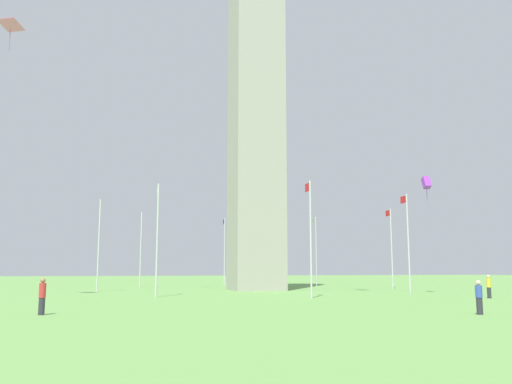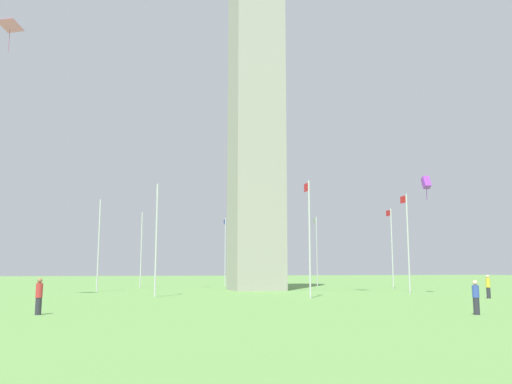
{
  "view_description": "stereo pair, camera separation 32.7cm",
  "coord_description": "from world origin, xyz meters",
  "views": [
    {
      "loc": [
        -53.89,
        14.78,
        2.13
      ],
      "look_at": [
        0.0,
        0.0,
        10.23
      ],
      "focal_mm": 37.52,
      "sensor_mm": 36.0,
      "label": 1
    },
    {
      "loc": [
        -53.98,
        14.46,
        2.13
      ],
      "look_at": [
        0.0,
        0.0,
        10.23
      ],
      "focal_mm": 37.52,
      "sensor_mm": 36.0,
      "label": 2
    }
  ],
  "objects": [
    {
      "name": "ground_plane",
      "position": [
        0.0,
        0.0,
        0.0
      ],
      "size": [
        260.0,
        260.0,
        0.0
      ],
      "primitive_type": "plane",
      "color": "#609347"
    },
    {
      "name": "flagpole_sw",
      "position": [
        -11.08,
        -11.14,
        4.86
      ],
      "size": [
        1.12,
        0.14,
        8.92
      ],
      "color": "silver",
      "rests_on": "ground"
    },
    {
      "name": "flagpole_n",
      "position": [
        15.81,
        0.0,
        4.86
      ],
      "size": [
        1.12,
        0.14,
        8.92
      ],
      "color": "silver",
      "rests_on": "ground"
    },
    {
      "name": "flagpole_ne",
      "position": [
        11.19,
        11.14,
        4.86
      ],
      "size": [
        1.12,
        0.14,
        8.92
      ],
      "color": "silver",
      "rests_on": "ground"
    },
    {
      "name": "flagpole_se",
      "position": [
        -11.08,
        11.14,
        4.86
      ],
      "size": [
        1.12,
        0.14,
        8.92
      ],
      "color": "silver",
      "rests_on": "ground"
    },
    {
      "name": "person_red_shirt",
      "position": [
        -26.39,
        17.75,
        0.86
      ],
      "size": [
        0.32,
        0.32,
        1.73
      ],
      "rotation": [
        0.0,
        0.0,
        -0.87
      ],
      "color": "#2D2D38",
      "rests_on": "ground"
    },
    {
      "name": "person_yellow_shirt",
      "position": [
        -19.55,
        -12.63,
        0.86
      ],
      "size": [
        0.32,
        0.32,
        1.72
      ],
      "rotation": [
        0.0,
        0.0,
        0.61
      ],
      "color": "#2D2D38",
      "rests_on": "ground"
    },
    {
      "name": "kite_purple_box",
      "position": [
        -12.12,
        -12.62,
        9.87
      ],
      "size": [
        1.06,
        0.73,
        2.23
      ],
      "color": "purple"
    },
    {
      "name": "flagpole_e",
      "position": [
        0.05,
        15.75,
        4.86
      ],
      "size": [
        1.12,
        0.14,
        8.92
      ],
      "color": "silver",
      "rests_on": "ground"
    },
    {
      "name": "flagpole_s",
      "position": [
        -15.7,
        0.0,
        4.86
      ],
      "size": [
        1.12,
        0.14,
        8.92
      ],
      "color": "silver",
      "rests_on": "ground"
    },
    {
      "name": "flagpole_w",
      "position": [
        0.05,
        -15.75,
        4.86
      ],
      "size": [
        1.12,
        0.14,
        8.92
      ],
      "color": "silver",
      "rests_on": "ground"
    },
    {
      "name": "obelisk_monument",
      "position": [
        0.0,
        0.0,
        23.46
      ],
      "size": [
        5.16,
        5.16,
        46.92
      ],
      "color": "#A8A399",
      "rests_on": "ground"
    },
    {
      "name": "kite_pink_diamond",
      "position": [
        -11.27,
        22.76,
        20.79
      ],
      "size": [
        2.03,
        2.05,
        2.34
      ],
      "color": "pink"
    },
    {
      "name": "flagpole_nw",
      "position": [
        11.19,
        -11.14,
        4.86
      ],
      "size": [
        1.12,
        0.14,
        8.92
      ],
      "color": "silver",
      "rests_on": "ground"
    },
    {
      "name": "person_blue_shirt",
      "position": [
        -31.68,
        -2.36,
        0.8
      ],
      "size": [
        0.32,
        0.32,
        1.62
      ],
      "rotation": [
        0.0,
        0.0,
        -0.32
      ],
      "color": "#2D2D38",
      "rests_on": "ground"
    }
  ]
}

